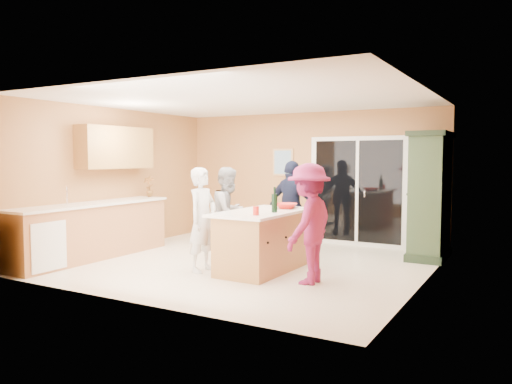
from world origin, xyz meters
The scene contains 22 objects.
floor centered at (0.00, 0.00, 0.00)m, with size 5.50×5.50×0.00m, color #EFE9CF.
ceiling centered at (0.00, 0.00, 2.60)m, with size 5.50×5.00×0.10m, color white.
wall_back centered at (0.00, 2.50, 1.30)m, with size 5.50×0.10×2.60m, color tan.
wall_front centered at (0.00, -2.50, 1.30)m, with size 5.50×0.10×2.60m, color tan.
wall_left centered at (-2.75, 0.00, 1.30)m, with size 0.10×5.00×2.60m, color tan.
wall_right centered at (2.75, 0.00, 1.30)m, with size 0.10×5.00×2.60m, color tan.
left_cabinet_run centered at (-2.45, -1.05, 0.46)m, with size 0.65×3.05×1.24m.
upper_cabinets centered at (-2.58, -0.20, 1.88)m, with size 0.35×1.60×0.75m, color #AD6E43.
sliding_door centered at (1.05, 2.46, 1.05)m, with size 1.90×0.07×2.10m.
framed_picture centered at (-0.55, 2.48, 1.60)m, with size 0.46×0.04×0.56m.
kitchen_island centered at (0.49, -0.32, 0.42)m, with size 0.97×1.74×0.90m.
green_hutch centered at (2.49, 1.90, 1.03)m, with size 0.61×1.16×2.12m.
woman_white centered at (-0.27, -0.77, 0.78)m, with size 0.57×0.37×1.55m, color silver.
woman_grey centered at (-0.43, 0.20, 0.77)m, with size 0.75×0.58×1.54m, color #A3A3A5.
woman_navy centered at (0.30, 1.13, 0.82)m, with size 0.96×0.40×1.64m, color #1A1B3A.
woman_magenta centered at (1.38, -0.64, 0.81)m, with size 1.05×0.60×1.62m, color #891E50.
serving_bowl centered at (0.66, 0.16, 0.95)m, with size 0.34×0.34×0.08m, color red.
tulip_vase centered at (-2.45, 0.52, 1.15)m, with size 0.22×0.15×0.41m, color red.
tumbler_near centered at (0.68, -0.83, 0.97)m, with size 0.08×0.08×0.12m, color red.
tumbler_far centered at (0.67, -0.81, 0.96)m, with size 0.07×0.07×0.10m, color red.
wine_bottle centered at (0.73, -0.39, 1.05)m, with size 0.09×0.09×0.37m.
white_plate centered at (0.78, 0.27, 0.91)m, with size 0.22×0.22×0.01m, color white.
Camera 1 is at (4.04, -6.79, 1.70)m, focal length 35.00 mm.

